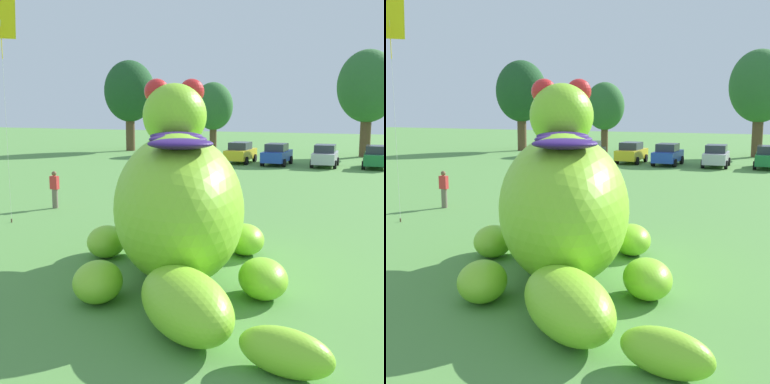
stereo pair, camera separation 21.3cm
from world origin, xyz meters
The scene contains 14 objects.
ground_plane centered at (0.00, 0.00, 0.00)m, with size 160.00×160.00×0.00m, color #568E42.
giant_inflatable_creature centered at (-0.62, -0.56, 2.02)m, with size 8.60×9.39×5.51m.
car_black centered at (-11.29, 28.20, 0.86)m, with size 2.22×4.24×1.72m.
car_yellow centered at (-7.63, 28.26, 0.86)m, with size 1.95×4.11×1.72m.
car_blue centered at (-4.48, 27.80, 0.86)m, with size 1.95×4.10×1.72m.
car_silver centered at (-0.75, 28.03, 0.86)m, with size 2.10×4.18×1.72m.
car_green centered at (2.97, 28.45, 0.86)m, with size 2.07×4.17×1.72m.
tree_far_left centered at (-22.03, 35.74, 6.12)m, with size 5.27×5.27×9.35m.
tree_left centered at (-13.16, 36.86, 4.59)m, with size 3.96×3.96×7.02m.
tree_mid_left centered at (1.45, 37.81, 6.37)m, with size 5.49×5.49×9.74m.
spectator_mid_field centered at (-2.72, 5.37, 0.85)m, with size 0.38×0.26×1.71m.
spectator_by_cars centered at (-9.77, 6.18, 0.85)m, with size 0.38×0.26×1.71m.
spectator_wandering centered at (-6.77, 13.13, 0.85)m, with size 0.38×0.26×1.71m.
tethered_flying_kite centered at (-9.52, 2.98, 7.79)m, with size 1.13×1.13×8.65m.
Camera 2 is at (5.24, -13.42, 4.62)m, focal length 49.32 mm.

